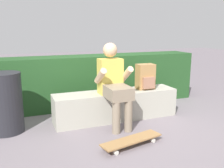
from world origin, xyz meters
TOP-DOWN VIEW (x-y plane):
  - ground_plane at (0.00, 0.00)m, footprint 24.00×24.00m
  - bench_main at (0.00, 0.28)m, footprint 1.93×0.43m
  - person_skater at (-0.12, 0.07)m, footprint 0.49×0.62m
  - skateboard_near_person at (-0.19, -0.67)m, footprint 0.82×0.37m
  - backpack_on_bench at (0.50, 0.27)m, footprint 0.28×0.23m
  - hedge_row at (-0.37, 1.16)m, footprint 4.47×0.56m
  - trash_bin at (-1.58, 0.35)m, footprint 0.45×0.45m

SIDE VIEW (x-z plane):
  - ground_plane at x=0.00m, z-range 0.00..0.00m
  - skateboard_near_person at x=-0.19m, z-range 0.03..0.12m
  - bench_main at x=0.00m, z-range 0.00..0.44m
  - trash_bin at x=-1.58m, z-range 0.00..0.82m
  - hedge_row at x=-0.37m, z-range 0.00..0.92m
  - backpack_on_bench at x=0.50m, z-range 0.43..0.83m
  - person_skater at x=-0.12m, z-range 0.05..1.24m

